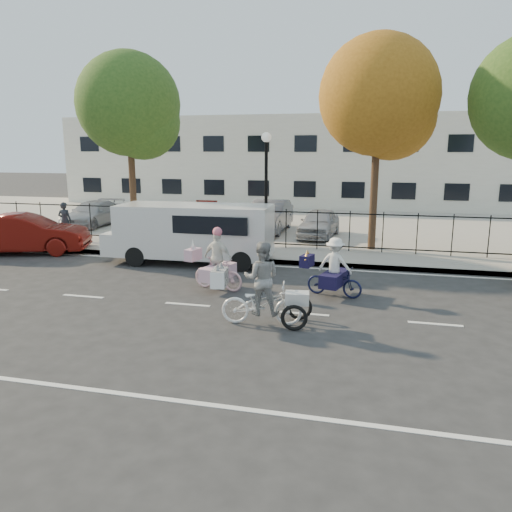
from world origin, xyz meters
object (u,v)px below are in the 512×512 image
(lamppost, at_px, (266,170))
(red_sedan, at_px, (25,234))
(pedestrian, at_px, (65,221))
(unicorn_bike, at_px, (217,267))
(zebra_trike, at_px, (262,293))
(lot_car_b, at_px, (190,215))
(bull_bike, at_px, (334,273))
(lot_car_c, at_px, (269,216))
(lot_car_d, at_px, (319,223))
(white_van, at_px, (192,231))
(lot_car_a, at_px, (93,214))

(lamppost, height_order, red_sedan, lamppost)
(pedestrian, bearing_deg, unicorn_bike, 142.51)
(zebra_trike, relative_size, lot_car_b, 0.48)
(zebra_trike, height_order, bull_bike, zebra_trike)
(zebra_trike, distance_m, lot_car_c, 11.99)
(zebra_trike, xyz_separation_m, lot_car_d, (-0.03, 10.89, 0.02))
(bull_bike, bearing_deg, lamppost, 44.35)
(zebra_trike, bearing_deg, white_van, 26.65)
(unicorn_bike, relative_size, bull_bike, 1.03)
(lot_car_b, bearing_deg, pedestrian, -140.70)
(white_van, height_order, lot_car_b, white_van)
(bull_bike, bearing_deg, zebra_trike, 166.15)
(bull_bike, xyz_separation_m, lot_car_a, (-12.61, 8.69, 0.11))
(zebra_trike, height_order, lot_car_c, zebra_trike)
(bull_bike, relative_size, white_van, 0.31)
(zebra_trike, distance_m, lot_car_b, 13.15)
(unicorn_bike, relative_size, lot_car_a, 0.44)
(unicorn_bike, distance_m, lot_car_d, 8.64)
(lot_car_d, bearing_deg, lamppost, -113.46)
(pedestrian, distance_m, lot_car_a, 3.71)
(lot_car_b, bearing_deg, lot_car_d, -10.34)
(zebra_trike, xyz_separation_m, red_sedan, (-10.46, 5.42, 0.02))
(white_van, height_order, lot_car_a, white_van)
(lamppost, relative_size, lot_car_d, 1.22)
(red_sedan, bearing_deg, lot_car_c, -71.56)
(lamppost, relative_size, lot_car_c, 1.00)
(lot_car_c, bearing_deg, pedestrian, -152.99)
(lot_car_a, bearing_deg, lot_car_d, -3.56)
(white_van, relative_size, lot_car_b, 1.24)
(zebra_trike, relative_size, lot_car_a, 0.54)
(zebra_trike, relative_size, lot_car_c, 0.51)
(lamppost, relative_size, lot_car_a, 1.04)
(lot_car_b, distance_m, lot_car_d, 6.26)
(zebra_trike, bearing_deg, unicorn_bike, 29.44)
(lot_car_a, distance_m, lot_car_c, 8.83)
(lot_car_b, relative_size, lot_car_c, 1.08)
(lot_car_a, xyz_separation_m, lot_car_b, (5.00, 0.26, 0.05))
(white_van, bearing_deg, lot_car_c, 75.63)
(unicorn_bike, xyz_separation_m, lot_car_d, (1.84, 8.44, 0.09))
(bull_bike, relative_size, lot_car_a, 0.43)
(pedestrian, height_order, lot_car_d, pedestrian)
(bull_bike, bearing_deg, unicorn_bike, 106.80)
(unicorn_bike, relative_size, lot_car_c, 0.42)
(lot_car_c, distance_m, lot_car_d, 2.55)
(zebra_trike, bearing_deg, lamppost, 4.20)
(unicorn_bike, height_order, lot_car_d, unicorn_bike)
(lot_car_a, xyz_separation_m, lot_car_c, (8.82, 0.43, 0.11))
(bull_bike, relative_size, lot_car_b, 0.38)
(pedestrian, xyz_separation_m, lot_car_a, (-0.93, 3.59, -0.18))
(red_sedan, xyz_separation_m, lot_car_c, (8.02, 6.32, 0.11))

